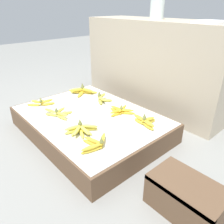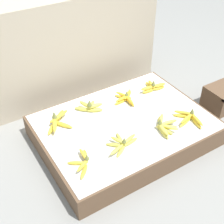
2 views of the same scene
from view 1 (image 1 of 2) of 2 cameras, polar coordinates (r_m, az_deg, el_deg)
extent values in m
plane|color=gray|center=(1.81, -5.50, -5.28)|extent=(10.00, 10.00, 0.00)
cube|color=brown|center=(1.77, -5.61, -3.10)|extent=(1.16, 0.85, 0.16)
cube|color=silver|center=(1.74, -5.73, -0.76)|extent=(1.12, 0.83, 0.00)
cube|color=tan|center=(2.24, 11.27, 12.04)|extent=(1.50, 0.47, 0.83)
cube|color=brown|center=(1.21, 18.76, -20.31)|extent=(0.36, 0.22, 0.18)
cube|color=#402E20|center=(1.09, 16.56, -20.26)|extent=(0.36, 0.02, 0.02)
ellipsoid|color=gold|center=(1.97, -16.30, 2.05)|extent=(0.06, 0.11, 0.02)
ellipsoid|color=gold|center=(2.02, -17.75, 2.48)|extent=(0.11, 0.08, 0.02)
ellipsoid|color=gold|center=(1.99, -19.82, 1.78)|extent=(0.10, 0.10, 0.02)
ellipsoid|color=gold|center=(1.97, -16.68, 2.76)|extent=(0.03, 0.11, 0.02)
ellipsoid|color=gold|center=(1.98, -19.04, 2.54)|extent=(0.11, 0.07, 0.02)
cone|color=olive|center=(1.94, -18.17, 3.17)|extent=(0.03, 0.03, 0.04)
ellipsoid|color=gold|center=(1.70, -13.04, -1.39)|extent=(0.12, 0.04, 0.02)
ellipsoid|color=gold|center=(1.76, -12.05, -0.33)|extent=(0.05, 0.12, 0.02)
ellipsoid|color=gold|center=(1.79, -13.81, 0.00)|extent=(0.10, 0.09, 0.02)
ellipsoid|color=gold|center=(1.77, -15.42, -0.67)|extent=(0.11, 0.08, 0.02)
ellipsoid|color=gold|center=(1.70, -13.00, -0.56)|extent=(0.12, 0.06, 0.02)
ellipsoid|color=gold|center=(1.77, -13.40, 0.41)|extent=(0.07, 0.12, 0.02)
ellipsoid|color=gold|center=(1.78, -15.90, 0.36)|extent=(0.12, 0.06, 0.02)
cone|color=olive|center=(1.72, -14.39, 0.72)|extent=(0.03, 0.03, 0.04)
ellipsoid|color=#DBCC4C|center=(1.51, -10.10, -4.91)|extent=(0.04, 0.13, 0.03)
ellipsoid|color=#DBCC4C|center=(1.50, -9.13, -5.04)|extent=(0.07, 0.13, 0.03)
ellipsoid|color=#DBCC4C|center=(1.48, -7.97, -5.49)|extent=(0.12, 0.08, 0.03)
ellipsoid|color=#DBCC4C|center=(1.49, -6.91, -5.05)|extent=(0.13, 0.04, 0.03)
ellipsoid|color=#DBCC4C|center=(1.52, -6.16, -4.37)|extent=(0.10, 0.11, 0.03)
ellipsoid|color=#DBCC4C|center=(1.50, -10.03, -4.03)|extent=(0.05, 0.13, 0.03)
ellipsoid|color=#DBCC4C|center=(1.46, -9.06, -4.72)|extent=(0.10, 0.12, 0.03)
ellipsoid|color=#DBCC4C|center=(1.46, -7.19, -4.69)|extent=(0.13, 0.05, 0.03)
ellipsoid|color=#DBCC4C|center=(1.50, -6.12, -3.68)|extent=(0.11, 0.10, 0.03)
cone|color=olive|center=(1.50, -8.40, -2.46)|extent=(0.03, 0.03, 0.04)
ellipsoid|color=gold|center=(1.38, -2.64, -7.80)|extent=(0.12, 0.11, 0.02)
ellipsoid|color=gold|center=(1.37, -5.33, -8.14)|extent=(0.14, 0.06, 0.02)
ellipsoid|color=gold|center=(1.31, -5.30, -9.88)|extent=(0.06, 0.14, 0.02)
ellipsoid|color=gold|center=(1.36, -2.43, -7.07)|extent=(0.11, 0.12, 0.02)
ellipsoid|color=gold|center=(1.35, -4.86, -7.46)|extent=(0.14, 0.06, 0.02)
ellipsoid|color=gold|center=(1.30, -5.21, -9.08)|extent=(0.05, 0.14, 0.02)
cone|color=olive|center=(1.30, -2.80, -7.19)|extent=(0.03, 0.03, 0.04)
ellipsoid|color=gold|center=(2.17, -8.73, 5.21)|extent=(0.14, 0.14, 0.03)
ellipsoid|color=gold|center=(2.11, -8.11, 4.71)|extent=(0.12, 0.15, 0.03)
ellipsoid|color=gold|center=(2.15, -6.05, 5.18)|extent=(0.14, 0.14, 0.03)
ellipsoid|color=gold|center=(2.14, -8.96, 5.79)|extent=(0.10, 0.16, 0.03)
ellipsoid|color=gold|center=(2.13, -6.85, 5.79)|extent=(0.17, 0.09, 0.03)
cone|color=olive|center=(2.13, -7.74, 6.91)|extent=(0.04, 0.04, 0.05)
ellipsoid|color=gold|center=(1.93, -3.14, 2.74)|extent=(0.12, 0.08, 0.03)
ellipsoid|color=gold|center=(1.95, -1.66, 3.10)|extent=(0.10, 0.11, 0.03)
ellipsoid|color=gold|center=(2.01, -3.13, 3.74)|extent=(0.10, 0.10, 0.03)
ellipsoid|color=gold|center=(1.92, -2.80, 3.54)|extent=(0.12, 0.05, 0.03)
ellipsoid|color=gold|center=(1.98, -2.65, 4.30)|extent=(0.06, 0.12, 0.03)
cone|color=olive|center=(1.93, -3.36, 4.92)|extent=(0.03, 0.03, 0.05)
ellipsoid|color=gold|center=(1.74, 3.72, -0.19)|extent=(0.12, 0.10, 0.02)
ellipsoid|color=gold|center=(1.76, 2.67, 0.30)|extent=(0.09, 0.13, 0.02)
ellipsoid|color=gold|center=(1.76, 1.29, 0.33)|extent=(0.14, 0.04, 0.02)
ellipsoid|color=gold|center=(1.72, 1.46, -0.44)|extent=(0.03, 0.14, 0.02)
ellipsoid|color=gold|center=(1.73, 3.41, 0.51)|extent=(0.12, 0.11, 0.02)
ellipsoid|color=gold|center=(1.75, 2.79, 0.93)|extent=(0.07, 0.14, 0.02)
ellipsoid|color=gold|center=(1.75, 1.49, 0.92)|extent=(0.14, 0.04, 0.02)
ellipsoid|color=gold|center=(1.71, 1.39, 0.26)|extent=(0.04, 0.14, 0.02)
cone|color=olive|center=(1.72, 2.44, 1.45)|extent=(0.03, 0.03, 0.04)
ellipsoid|color=gold|center=(1.56, 9.46, -3.73)|extent=(0.11, 0.04, 0.03)
ellipsoid|color=gold|center=(1.62, 9.84, -2.47)|extent=(0.04, 0.11, 0.03)
ellipsoid|color=gold|center=(1.61, 7.31, -2.47)|extent=(0.11, 0.03, 0.03)
ellipsoid|color=gold|center=(1.54, 9.58, -2.91)|extent=(0.11, 0.05, 0.03)
ellipsoid|color=gold|center=(1.59, 9.40, -1.88)|extent=(0.05, 0.11, 0.03)
ellipsoid|color=gold|center=(1.61, 7.12, -1.43)|extent=(0.11, 0.04, 0.03)
cone|color=olive|center=(1.56, 8.49, -1.03)|extent=(0.03, 0.03, 0.04)
cylinder|color=silver|center=(2.16, 11.71, 25.01)|extent=(0.12, 0.12, 0.18)
cube|color=white|center=(1.83, 24.46, 20.66)|extent=(0.20, 0.22, 0.02)
camera|label=2|loc=(2.33, -62.52, 28.82)|focal=50.00mm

